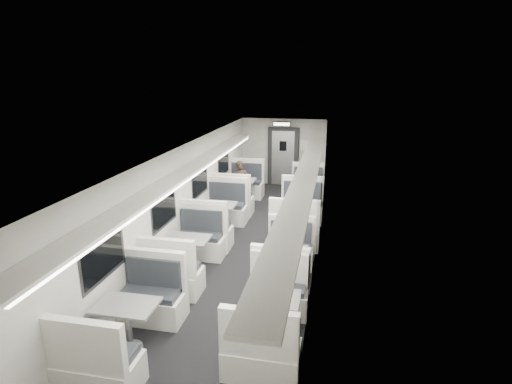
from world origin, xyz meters
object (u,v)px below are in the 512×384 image
at_px(booth_left_c, 188,255).
at_px(booth_right_a, 305,193).
at_px(booth_left_a, 240,192).
at_px(exit_sign, 282,124).
at_px(booth_right_d, 271,317).
at_px(booth_left_b, 217,219).
at_px(booth_right_b, 298,218).
at_px(booth_right_c, 286,265).
at_px(passenger, 241,184).
at_px(vestibule_door, 283,157).
at_px(booth_left_d, 128,326).

bearing_deg(booth_left_c, booth_right_a, 67.57).
bearing_deg(booth_right_a, booth_left_a, -169.97).
bearing_deg(exit_sign, booth_right_a, -59.60).
height_order(booth_left_c, booth_right_d, booth_left_c).
bearing_deg(booth_left_b, booth_right_b, 12.32).
xyz_separation_m(booth_right_c, exit_sign, (-1.00, 6.55, 1.93)).
bearing_deg(booth_right_d, booth_left_c, 138.32).
relative_size(booth_left_c, booth_right_a, 1.03).
relative_size(booth_right_c, passenger, 1.41).
distance_m(booth_right_b, vestibule_door, 4.65).
bearing_deg(booth_right_b, booth_right_d, -90.00).
bearing_deg(booth_left_d, vestibule_door, 83.97).
xyz_separation_m(booth_right_d, exit_sign, (-1.00, 8.33, 1.91)).
distance_m(booth_left_b, booth_left_d, 4.53).
xyz_separation_m(booth_left_a, booth_right_b, (2.00, -1.95, -0.00)).
distance_m(booth_left_d, booth_right_b, 5.35).
distance_m(booth_left_d, passenger, 6.82).
distance_m(booth_left_a, booth_right_b, 2.80).
bearing_deg(booth_right_d, booth_left_a, 107.68).
relative_size(booth_right_b, booth_right_d, 1.11).
xyz_separation_m(booth_right_b, vestibule_door, (-1.00, 4.50, 0.62)).
bearing_deg(booth_right_c, exit_sign, 98.68).
bearing_deg(vestibule_door, booth_right_b, -77.47).
relative_size(booth_right_a, booth_right_d, 1.02).
bearing_deg(booth_left_d, passenger, 89.48).
height_order(booth_left_a, exit_sign, exit_sign).
xyz_separation_m(passenger, vestibule_door, (0.94, 2.65, 0.34)).
xyz_separation_m(passenger, exit_sign, (0.94, 2.16, 1.58)).
bearing_deg(booth_right_c, booth_left_d, -129.46).
xyz_separation_m(booth_left_a, booth_left_d, (0.00, -6.92, -0.03)).
height_order(booth_right_c, exit_sign, exit_sign).
relative_size(booth_right_d, vestibule_door, 0.99).
bearing_deg(booth_right_b, booth_right_a, 90.00).
height_order(booth_right_c, vestibule_door, vestibule_door).
bearing_deg(passenger, booth_right_b, -60.46).
xyz_separation_m(booth_left_c, booth_right_a, (2.00, 4.85, -0.01)).
bearing_deg(booth_right_c, booth_right_a, 90.00).
height_order(booth_left_a, passenger, passenger).
bearing_deg(exit_sign, booth_right_b, -76.00).
relative_size(booth_right_b, passenger, 1.65).
xyz_separation_m(booth_right_c, booth_right_d, (0.00, -1.78, 0.02)).
height_order(booth_right_d, vestibule_door, vestibule_door).
distance_m(booth_left_c, exit_sign, 6.89).
relative_size(booth_right_c, exit_sign, 3.20).
xyz_separation_m(booth_left_a, exit_sign, (1.00, 2.06, 1.86)).
bearing_deg(passenger, exit_sign, 49.76).
bearing_deg(booth_right_b, booth_right_c, -90.00).
bearing_deg(booth_right_d, booth_left_d, -162.12).
xyz_separation_m(booth_left_a, vestibule_door, (1.00, 2.55, 0.62)).
bearing_deg(booth_left_a, exit_sign, 64.08).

